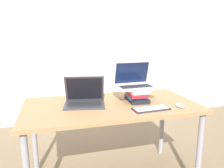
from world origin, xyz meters
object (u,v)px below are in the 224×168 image
mouse (180,105)px  wireless_keyboard (151,109)px  laptop_left (85,99)px  book_stack (137,95)px  laptop_on_books (134,82)px

mouse → wireless_keyboard: bearing=178.0°
wireless_keyboard → laptop_left: bearing=151.4°
book_stack → laptop_left: bearing=177.4°
book_stack → laptop_on_books: size_ratio=0.71×
laptop_left → laptop_on_books: laptop_on_books is taller
mouse → laptop_on_books: bearing=133.8°
book_stack → laptop_on_books: laptop_on_books is taller
book_stack → mouse: (0.29, -0.26, -0.04)m
wireless_keyboard → laptop_on_books: bearing=97.1°
laptop_on_books → mouse: 0.46m
laptop_left → mouse: 0.82m
laptop_on_books → mouse: bearing=-46.2°
laptop_on_books → wireless_keyboard: 0.34m
laptop_left → laptop_on_books: (0.47, 0.02, 0.12)m
laptop_left → book_stack: size_ratio=1.44×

